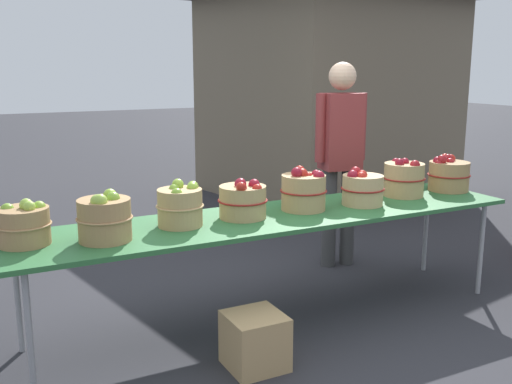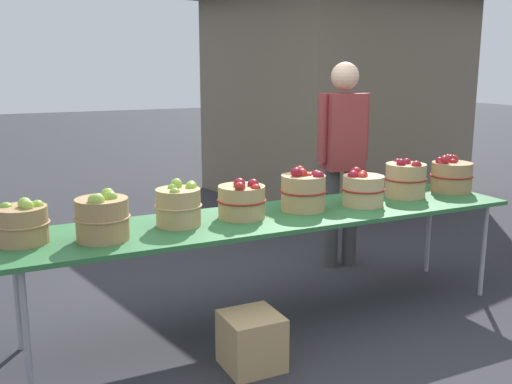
% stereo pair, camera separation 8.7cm
% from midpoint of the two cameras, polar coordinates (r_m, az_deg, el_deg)
% --- Properties ---
extents(ground_plane, '(40.00, 40.00, 0.00)m').
position_cam_midpoint_polar(ground_plane, '(4.23, 2.42, -12.12)').
color(ground_plane, '#2D2D33').
extents(market_table, '(3.50, 0.76, 0.75)m').
position_cam_midpoint_polar(market_table, '(3.99, 2.51, -2.67)').
color(market_table, '#2D6B38').
rests_on(market_table, ground).
extents(apple_basket_green_0, '(0.30, 0.30, 0.26)m').
position_cam_midpoint_polar(apple_basket_green_0, '(3.56, -20.95, -2.85)').
color(apple_basket_green_0, '#A87F51').
rests_on(apple_basket_green_0, market_table).
extents(apple_basket_green_1, '(0.32, 0.32, 0.29)m').
position_cam_midpoint_polar(apple_basket_green_1, '(3.49, -13.89, -2.40)').
color(apple_basket_green_1, '#A87F51').
rests_on(apple_basket_green_1, market_table).
extents(apple_basket_green_2, '(0.30, 0.30, 0.29)m').
position_cam_midpoint_polar(apple_basket_green_2, '(3.72, -6.80, -1.30)').
color(apple_basket_green_2, tan).
rests_on(apple_basket_green_2, market_table).
extents(apple_basket_red_0, '(0.33, 0.33, 0.27)m').
position_cam_midpoint_polar(apple_basket_red_0, '(3.88, -0.72, -0.83)').
color(apple_basket_red_0, tan).
rests_on(apple_basket_red_0, market_table).
extents(apple_basket_red_1, '(0.33, 0.33, 0.31)m').
position_cam_midpoint_polar(apple_basket_red_1, '(4.10, 5.20, 0.11)').
color(apple_basket_red_1, tan).
rests_on(apple_basket_red_1, market_table).
extents(apple_basket_red_2, '(0.31, 0.31, 0.27)m').
position_cam_midpoint_polar(apple_basket_red_2, '(4.30, 10.82, 0.27)').
color(apple_basket_red_2, tan).
rests_on(apple_basket_red_2, market_table).
extents(apple_basket_red_3, '(0.32, 0.32, 0.30)m').
position_cam_midpoint_polar(apple_basket_red_3, '(4.66, 14.72, 1.19)').
color(apple_basket_red_3, tan).
rests_on(apple_basket_red_3, market_table).
extents(apple_basket_red_4, '(0.33, 0.33, 0.30)m').
position_cam_midpoint_polar(apple_basket_red_4, '(4.96, 18.76, 1.52)').
color(apple_basket_red_4, '#A87F51').
rests_on(apple_basket_red_4, market_table).
extents(vendor_adult, '(0.46, 0.28, 1.76)m').
position_cam_midpoint_polar(vendor_adult, '(5.11, 8.85, 4.13)').
color(vendor_adult, '#3F3F3F').
rests_on(vendor_adult, ground).
extents(food_kiosk, '(3.99, 3.52, 2.74)m').
position_cam_midpoint_polar(food_kiosk, '(8.43, 8.18, 9.61)').
color(food_kiosk, '#726651').
rests_on(food_kiosk, ground).
extents(produce_crate, '(0.32, 0.32, 0.32)m').
position_cam_midpoint_polar(produce_crate, '(3.55, 0.29, -14.15)').
color(produce_crate, tan).
rests_on(produce_crate, ground).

